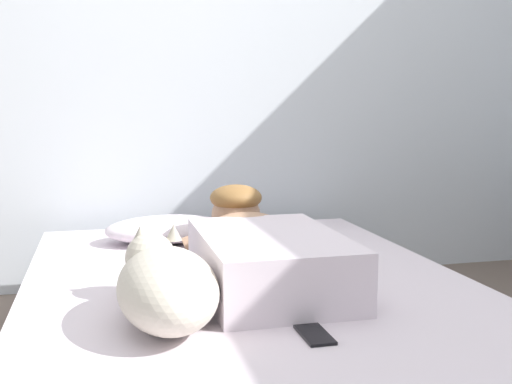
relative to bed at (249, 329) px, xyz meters
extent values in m
cube|color=silver|center=(0.06, 1.20, 1.09)|extent=(4.12, 0.10, 2.50)
cube|color=#4C4742|center=(0.00, 0.00, -0.11)|extent=(1.49, 2.06, 0.10)
cube|color=silver|center=(0.00, 0.00, 0.05)|extent=(1.44, 2.00, 0.22)
ellipsoid|color=silver|center=(-0.20, 0.66, 0.22)|extent=(0.52, 0.32, 0.11)
cube|color=silver|center=(0.04, -0.12, 0.25)|extent=(0.42, 0.64, 0.18)
ellipsoid|color=tan|center=(0.04, 0.22, 0.27)|extent=(0.32, 0.20, 0.16)
sphere|color=tan|center=(0.04, 0.38, 0.31)|extent=(0.19, 0.19, 0.19)
ellipsoid|color=olive|center=(0.04, 0.38, 0.38)|extent=(0.20, 0.20, 0.10)
cylinder|color=tan|center=(-0.06, 0.36, 0.24)|extent=(0.23, 0.07, 0.14)
cylinder|color=tan|center=(0.14, 0.36, 0.24)|extent=(0.23, 0.07, 0.14)
ellipsoid|color=beige|center=(-0.30, -0.35, 0.26)|extent=(0.26, 0.48, 0.20)
sphere|color=beige|center=(-0.32, -0.09, 0.28)|extent=(0.15, 0.15, 0.15)
cone|color=#A79F8E|center=(-0.35, -0.07, 0.35)|extent=(0.05, 0.05, 0.05)
cone|color=#A79F8E|center=(-0.25, -0.07, 0.35)|extent=(0.05, 0.05, 0.05)
cylinder|color=teal|center=(0.12, 0.40, 0.20)|extent=(0.09, 0.09, 0.07)
torus|color=teal|center=(0.18, 0.40, 0.20)|extent=(0.05, 0.01, 0.05)
cube|color=black|center=(0.04, -0.52, 0.17)|extent=(0.07, 0.14, 0.01)
camera|label=1|loc=(-0.46, -1.91, 0.73)|focal=43.37mm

